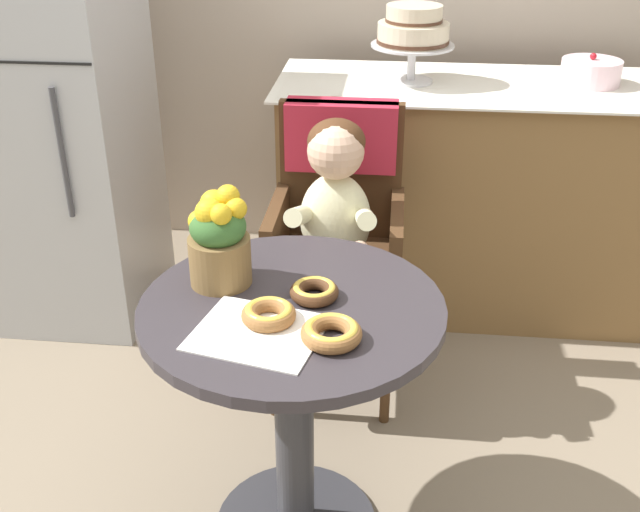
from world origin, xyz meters
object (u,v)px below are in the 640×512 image
object	(u,v)px
donut_side	(331,332)
tiered_cake_stand	(413,31)
flower_vase	(219,239)
refrigerator	(47,100)
seated_child	(334,214)
donut_front	(269,313)
wicker_chair	(338,205)
round_layer_cake	(591,72)
cafe_table	(293,377)
donut_mid	(314,291)

from	to	relation	value
donut_side	tiered_cake_stand	bearing A→B (deg)	83.77
flower_vase	refrigerator	distance (m)	1.33
seated_child	donut_front	world-z (taller)	seated_child
wicker_chair	donut_side	bearing A→B (deg)	-82.90
round_layer_cake	donut_side	bearing A→B (deg)	-118.46
cafe_table	donut_side	size ratio (longest dim) A/B	5.40
refrigerator	donut_mid	bearing A→B (deg)	-44.18
donut_side	refrigerator	size ratio (longest dim) A/B	0.08
wicker_chair	flower_vase	bearing A→B (deg)	-105.88
donut_mid	tiered_cake_stand	bearing A→B (deg)	80.42
flower_vase	round_layer_cake	distance (m)	1.67
donut_side	seated_child	bearing A→B (deg)	94.56
refrigerator	donut_front	bearing A→B (deg)	-49.46
donut_side	tiered_cake_stand	xyz separation A→B (m)	(0.16, 1.44, 0.34)
flower_vase	donut_side	bearing A→B (deg)	-37.98
tiered_cake_stand	round_layer_cake	xyz separation A→B (m)	(0.65, 0.04, -0.14)
wicker_chair	donut_side	xyz separation A→B (m)	(0.06, -0.89, 0.10)
donut_front	donut_mid	size ratio (longest dim) A/B	1.06
wicker_chair	donut_front	size ratio (longest dim) A/B	7.75
cafe_table	tiered_cake_stand	xyz separation A→B (m)	(0.26, 1.30, 0.57)
flower_vase	tiered_cake_stand	bearing A→B (deg)	69.75
tiered_cake_stand	refrigerator	world-z (taller)	refrigerator
donut_front	round_layer_cake	bearing A→B (deg)	56.24
donut_mid	tiered_cake_stand	xyz separation A→B (m)	(0.21, 1.27, 0.34)
flower_vase	donut_mid	bearing A→B (deg)	-12.77
cafe_table	refrigerator	bearing A→B (deg)	133.67
donut_mid	round_layer_cake	distance (m)	1.58
seated_child	donut_side	size ratio (longest dim) A/B	5.45
refrigerator	donut_side	bearing A→B (deg)	-47.07
tiered_cake_stand	seated_child	bearing A→B (deg)	-107.06
seated_child	tiered_cake_stand	bearing A→B (deg)	72.94
seated_child	donut_front	size ratio (longest dim) A/B	5.90
donut_front	donut_mid	world-z (taller)	donut_front
wicker_chair	donut_front	bearing A→B (deg)	-92.67
donut_mid	flower_vase	xyz separation A→B (m)	(-0.23, 0.05, 0.10)
wicker_chair	donut_mid	bearing A→B (deg)	-86.49
seated_child	flower_vase	bearing A→B (deg)	-114.46
flower_vase	donut_front	bearing A→B (deg)	-48.78
wicker_chair	refrigerator	bearing A→B (deg)	165.67
cafe_table	seated_child	distance (m)	0.62
cafe_table	round_layer_cake	world-z (taller)	round_layer_cake
wicker_chair	tiered_cake_stand	size ratio (longest dim) A/B	3.18
donut_mid	refrigerator	world-z (taller)	refrigerator
donut_side	refrigerator	xyz separation A→B (m)	(-1.16, 1.24, 0.11)
wicker_chair	tiered_cake_stand	distance (m)	0.74
donut_front	donut_mid	xyz separation A→B (m)	(0.09, 0.11, -0.00)
donut_side	round_layer_cake	xyz separation A→B (m)	(0.80, 1.48, 0.20)
seated_child	donut_mid	world-z (taller)	seated_child
wicker_chair	seated_child	world-z (taller)	seated_child
flower_vase	refrigerator	size ratio (longest dim) A/B	0.14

